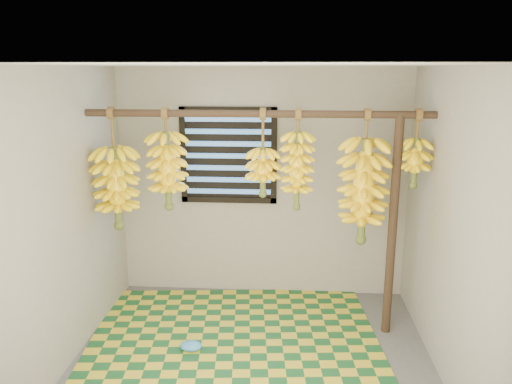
# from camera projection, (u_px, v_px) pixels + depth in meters

# --- Properties ---
(floor) EXTENTS (3.00, 3.00, 0.01)m
(floor) POSITION_uv_depth(u_px,v_px,m) (251.00, 370.00, 4.05)
(floor) COLOR #515151
(floor) RESTS_ON ground
(ceiling) EXTENTS (3.00, 3.00, 0.01)m
(ceiling) POSITION_uv_depth(u_px,v_px,m) (251.00, 64.00, 3.47)
(ceiling) COLOR silver
(ceiling) RESTS_ON wall_back
(wall_back) EXTENTS (3.00, 0.01, 2.40)m
(wall_back) POSITION_uv_depth(u_px,v_px,m) (262.00, 184.00, 5.22)
(wall_back) COLOR gray
(wall_back) RESTS_ON floor
(wall_left) EXTENTS (0.01, 3.00, 2.40)m
(wall_left) POSITION_uv_depth(u_px,v_px,m) (58.00, 225.00, 3.86)
(wall_left) COLOR gray
(wall_left) RESTS_ON floor
(wall_right) EXTENTS (0.01, 3.00, 2.40)m
(wall_right) POSITION_uv_depth(u_px,v_px,m) (455.00, 233.00, 3.66)
(wall_right) COLOR gray
(wall_right) RESTS_ON floor
(window) EXTENTS (1.00, 0.04, 1.00)m
(window) POSITION_uv_depth(u_px,v_px,m) (228.00, 156.00, 5.14)
(window) COLOR black
(window) RESTS_ON wall_back
(hanging_pole) EXTENTS (3.00, 0.06, 0.06)m
(hanging_pole) POSITION_uv_depth(u_px,v_px,m) (257.00, 114.00, 4.25)
(hanging_pole) COLOR #3B291C
(hanging_pole) RESTS_ON wall_left
(support_post) EXTENTS (0.08, 0.08, 2.00)m
(support_post) POSITION_uv_depth(u_px,v_px,m) (392.00, 229.00, 4.40)
(support_post) COLOR #3B291C
(support_post) RESTS_ON floor
(woven_mat) EXTENTS (2.75, 2.28, 0.01)m
(woven_mat) POSITION_uv_depth(u_px,v_px,m) (234.00, 340.00, 4.48)
(woven_mat) COLOR #175025
(woven_mat) RESTS_ON floor
(plastic_bag) EXTENTS (0.20, 0.15, 0.08)m
(plastic_bag) POSITION_uv_depth(u_px,v_px,m) (191.00, 346.00, 4.30)
(plastic_bag) COLOR #388CD4
(plastic_bag) RESTS_ON woven_mat
(banana_bunch_a) EXTENTS (0.38, 0.38, 1.09)m
(banana_bunch_a) POSITION_uv_depth(u_px,v_px,m) (116.00, 188.00, 4.49)
(banana_bunch_a) COLOR brown
(banana_bunch_a) RESTS_ON hanging_pole
(banana_bunch_b) EXTENTS (0.34, 0.34, 0.90)m
(banana_bunch_b) POSITION_uv_depth(u_px,v_px,m) (168.00, 171.00, 4.42)
(banana_bunch_b) COLOR brown
(banana_bunch_b) RESTS_ON hanging_pole
(banana_bunch_c) EXTENTS (0.29, 0.29, 0.77)m
(banana_bunch_c) POSITION_uv_depth(u_px,v_px,m) (263.00, 172.00, 4.36)
(banana_bunch_c) COLOR brown
(banana_bunch_c) RESTS_ON hanging_pole
(banana_bunch_d) EXTENTS (0.29, 0.29, 0.89)m
(banana_bunch_d) POSITION_uv_depth(u_px,v_px,m) (297.00, 171.00, 4.34)
(banana_bunch_d) COLOR brown
(banana_bunch_d) RESTS_ON hanging_pole
(banana_bunch_e) EXTENTS (0.40, 0.40, 1.18)m
(banana_bunch_e) POSITION_uv_depth(u_px,v_px,m) (363.00, 191.00, 4.34)
(banana_bunch_e) COLOR brown
(banana_bunch_e) RESTS_ON hanging_pole
(banana_bunch_f) EXTENTS (0.27, 0.27, 0.67)m
(banana_bunch_f) POSITION_uv_depth(u_px,v_px,m) (415.00, 163.00, 4.25)
(banana_bunch_f) COLOR brown
(banana_bunch_f) RESTS_ON hanging_pole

